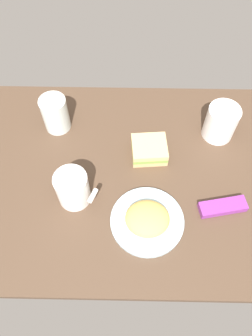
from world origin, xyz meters
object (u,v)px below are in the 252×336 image
object	(u,v)px
sandwich_main	(149,150)
glass_of_milk	(56,115)
plate_of_food	(147,220)
coffee_mug_milky	(73,188)
snack_bar	(223,207)
coffee_mug_black	(221,122)

from	to	relation	value
sandwich_main	glass_of_milk	world-z (taller)	glass_of_milk
plate_of_food	glass_of_milk	xyz separation A→B (cm)	(25.84, -29.91, 3.57)
coffee_mug_milky	snack_bar	distance (cm)	37.93
sandwich_main	glass_of_milk	bearing A→B (deg)	-19.84
coffee_mug_black	sandwich_main	world-z (taller)	coffee_mug_black
coffee_mug_black	sandwich_main	bearing A→B (deg)	20.84
plate_of_food	coffee_mug_black	size ratio (longest dim) A/B	1.62
plate_of_food	sandwich_main	size ratio (longest dim) A/B	1.80
coffee_mug_black	coffee_mug_milky	world-z (taller)	coffee_mug_black
snack_bar	coffee_mug_milky	bearing A→B (deg)	-14.79
snack_bar	coffee_mug_black	bearing A→B (deg)	-105.01
snack_bar	sandwich_main	bearing A→B (deg)	-52.72
plate_of_food	glass_of_milk	distance (cm)	39.69
plate_of_food	glass_of_milk	size ratio (longest dim) A/B	1.70
sandwich_main	glass_of_milk	distance (cm)	28.45
glass_of_milk	snack_bar	size ratio (longest dim) A/B	0.90
coffee_mug_black	glass_of_milk	bearing A→B (deg)	-2.46
coffee_mug_black	glass_of_milk	distance (cm)	46.65
plate_of_food	coffee_mug_black	xyz separation A→B (cm)	(-20.77, -27.91, 3.80)
glass_of_milk	coffee_mug_milky	bearing A→B (deg)	107.36
sandwich_main	snack_bar	bearing A→B (deg)	138.36
coffee_mug_milky	glass_of_milk	size ratio (longest dim) A/B	0.98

